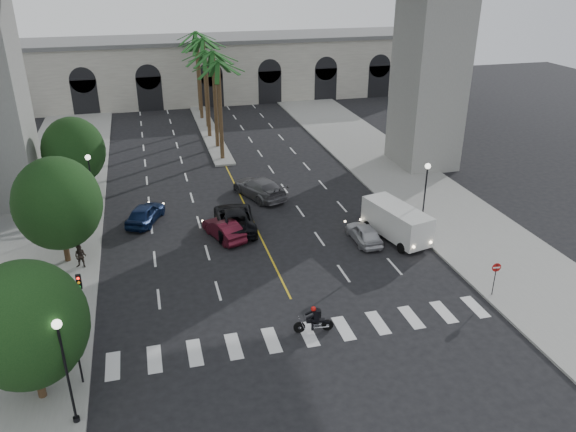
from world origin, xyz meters
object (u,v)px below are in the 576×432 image
object	(u,v)px
traffic_signal_far	(81,294)
traffic_signal_near	(75,341)
lamp_post_right	(425,192)
car_e	(145,213)
motorcycle_rider	(315,320)
cargo_van	(397,221)
lamp_post_left_far	(92,182)
car_c	(235,218)
car_a	(364,233)
car_b	(224,229)
lamp_post_left_near	(65,364)
do_not_enter_sign	(496,273)
car_d	(259,188)
pedestrian_b	(81,256)

from	to	relation	value
traffic_signal_far	traffic_signal_near	bearing A→B (deg)	-90.00
lamp_post_right	car_e	xyz separation A→B (m)	(-19.25, 6.99, -2.47)
motorcycle_rider	cargo_van	bearing A→B (deg)	52.71
lamp_post_left_far	lamp_post_right	distance (m)	24.16
car_c	cargo_van	xyz separation A→B (m)	(10.81, -4.49, 0.51)
traffic_signal_near	cargo_van	xyz separation A→B (m)	(20.57, 10.21, -1.18)
car_a	car_b	bearing A→B (deg)	-18.40
traffic_signal_near	lamp_post_left_near	bearing A→B (deg)	-92.29
car_c	lamp_post_left_near	bearing A→B (deg)	64.02
do_not_enter_sign	traffic_signal_near	bearing A→B (deg)	-169.02
car_d	car_e	world-z (taller)	car_d
motorcycle_rider	cargo_van	size ratio (longest dim) A/B	0.36
lamp_post_right	cargo_van	bearing A→B (deg)	-172.22
car_e	lamp_post_left_near	bearing A→B (deg)	103.81
car_e	pedestrian_b	world-z (taller)	pedestrian_b
lamp_post_left_far	car_b	distance (m)	10.55
lamp_post_right	traffic_signal_near	world-z (taller)	lamp_post_right
lamp_post_left_far	lamp_post_left_near	bearing A→B (deg)	-90.00
car_c	cargo_van	bearing A→B (deg)	161.28
traffic_signal_far	motorcycle_rider	world-z (taller)	traffic_signal_far
lamp_post_left_near	do_not_enter_sign	size ratio (longest dim) A/B	2.37
motorcycle_rider	do_not_enter_sign	xyz separation A→B (m)	(11.10, 0.53, 0.94)
traffic_signal_far	car_b	size ratio (longest dim) A/B	0.87
lamp_post_left_far	traffic_signal_near	xyz separation A→B (m)	(0.10, -18.50, -0.71)
lamp_post_right	traffic_signal_near	distance (m)	25.02
lamp_post_left_far	cargo_van	distance (m)	22.35
car_b	pedestrian_b	xyz separation A→B (m)	(-9.50, -2.05, 0.24)
car_b	cargo_van	distance (m)	12.24
car_d	lamp_post_left_far	bearing A→B (deg)	-14.06
traffic_signal_near	car_a	xyz separation A→B (m)	(18.19, 10.29, -1.84)
car_d	do_not_enter_sign	world-z (taller)	do_not_enter_sign
traffic_signal_far	lamp_post_right	bearing A→B (deg)	15.98
lamp_post_left_near	car_b	distance (m)	18.35
pedestrian_b	car_a	bearing A→B (deg)	13.49
lamp_post_left_far	traffic_signal_near	bearing A→B (deg)	-89.69
traffic_signal_near	do_not_enter_sign	bearing A→B (deg)	4.30
car_a	traffic_signal_near	bearing A→B (deg)	29.15
motorcycle_rider	car_b	xyz separation A→B (m)	(-2.96, 12.18, -0.01)
car_b	car_d	bearing A→B (deg)	-139.62
lamp_post_left_far	car_e	distance (m)	4.44
lamp_post_left_near	car_a	world-z (taller)	lamp_post_left_near
lamp_post_left_near	car_a	xyz separation A→B (m)	(18.29, 12.79, -2.55)
lamp_post_left_far	pedestrian_b	bearing A→B (deg)	-95.06
car_a	lamp_post_left_far	bearing A→B (deg)	-24.52
lamp_post_left_near	traffic_signal_far	size ratio (longest dim) A/B	1.47
lamp_post_left_far	car_c	bearing A→B (deg)	-21.05
lamp_post_right	motorcycle_rider	distance (m)	14.62
traffic_signal_near	car_b	distance (m)	16.08
motorcycle_rider	do_not_enter_sign	world-z (taller)	do_not_enter_sign
lamp_post_left_near	pedestrian_b	world-z (taller)	lamp_post_left_near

